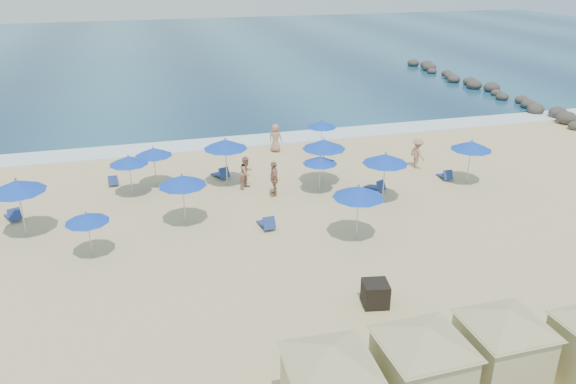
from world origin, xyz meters
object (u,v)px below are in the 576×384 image
object	(u,v)px
cabana_0	(329,376)
rock_jetty	(480,86)
trash_bin	(375,294)
umbrella_8	(320,160)
umbrella_1	(17,186)
umbrella_12	(153,152)
umbrella_9	(322,124)
beachgoer_0	(246,172)
umbrella_4	(225,144)
beachgoer_2	(417,153)
umbrella_6	(359,192)
umbrella_3	(87,218)
umbrella_7	(324,144)
umbrella_11	(471,145)
beachgoer_1	(274,178)
umbrella_2	(129,160)
cabana_1	(422,357)
beachgoer_3	(276,138)
umbrella_5	(182,180)
umbrella_10	(385,159)
cabana_2	(504,338)

from	to	relation	value
cabana_0	rock_jetty	bearing A→B (deg)	51.90
trash_bin	umbrella_8	bearing A→B (deg)	92.83
umbrella_1	umbrella_12	distance (m)	7.38
umbrella_9	beachgoer_0	bearing A→B (deg)	-141.66
umbrella_4	beachgoer_2	size ratio (longest dim) A/B	1.52
umbrella_1	umbrella_6	distance (m)	14.75
umbrella_3	umbrella_7	distance (m)	12.80
umbrella_11	beachgoer_1	xyz separation A→B (m)	(-10.63, 1.17, -1.23)
umbrella_2	umbrella_8	distance (m)	9.78
umbrella_4	beachgoer_0	xyz separation A→B (m)	(0.95, -0.71, -1.45)
umbrella_6	umbrella_7	size ratio (longest dim) A/B	0.97
umbrella_3	beachgoer_2	xyz separation A→B (m)	(17.96, 5.97, -0.88)
cabana_1	umbrella_12	world-z (taller)	cabana_1
umbrella_6	umbrella_11	distance (m)	9.45
trash_bin	umbrella_9	xyz separation A→B (m)	(3.53, 16.52, 1.39)
umbrella_12	beachgoer_1	size ratio (longest dim) A/B	1.20
umbrella_3	umbrella_7	xyz separation A→B (m)	(11.81, 4.93, 0.54)
rock_jetty	umbrella_8	world-z (taller)	umbrella_8
umbrella_7	umbrella_12	size ratio (longest dim) A/B	1.18
beachgoer_3	cabana_1	bearing A→B (deg)	123.37
rock_jetty	cabana_1	bearing A→B (deg)	-125.24
umbrella_5	beachgoer_3	xyz separation A→B (m)	(6.64, 9.02, -1.28)
umbrella_7	umbrella_10	xyz separation A→B (m)	(2.23, -2.88, -0.04)
umbrella_2	umbrella_9	size ratio (longest dim) A/B	1.07
trash_bin	umbrella_8	size ratio (longest dim) A/B	0.43
beachgoer_1	umbrella_9	bearing A→B (deg)	147.68
umbrella_7	beachgoer_3	size ratio (longest dim) A/B	1.48
umbrella_3	umbrella_8	size ratio (longest dim) A/B	0.98
umbrella_6	umbrella_11	bearing A→B (deg)	28.43
cabana_2	umbrella_4	distance (m)	18.08
umbrella_11	beachgoer_0	distance (m)	12.14
trash_bin	cabana_0	world-z (taller)	cabana_0
beachgoer_3	umbrella_4	bearing A→B (deg)	87.77
trash_bin	umbrella_6	xyz separation A→B (m)	(1.26, 4.92, 1.79)
umbrella_9	beachgoer_2	size ratio (longest dim) A/B	1.20
trash_bin	beachgoer_0	xyz separation A→B (m)	(-2.22, 11.97, 0.43)
umbrella_12	beachgoer_1	bearing A→B (deg)	-26.52
umbrella_8	beachgoer_3	xyz separation A→B (m)	(-0.59, 7.06, -0.89)
rock_jetty	beachgoer_2	size ratio (longest dim) A/B	15.12
umbrella_12	umbrella_2	bearing A→B (deg)	-142.08
cabana_2	umbrella_2	xyz separation A→B (m)	(-9.97, 17.19, 0.33)
umbrella_2	umbrella_5	distance (m)	4.72
cabana_1	umbrella_6	bearing A→B (deg)	77.80
rock_jetty	umbrella_4	world-z (taller)	umbrella_4
umbrella_3	beachgoer_3	xyz separation A→B (m)	(10.70, 11.04, -0.87)
rock_jetty	cabana_0	xyz separation A→B (m)	(-26.79, -34.17, 1.28)
cabana_2	umbrella_4	xyz separation A→B (m)	(-4.96, 17.37, 0.70)
cabana_0	umbrella_2	size ratio (longest dim) A/B	2.03
umbrella_6	umbrella_12	size ratio (longest dim) A/B	1.14
umbrella_9	umbrella_4	bearing A→B (deg)	-150.22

